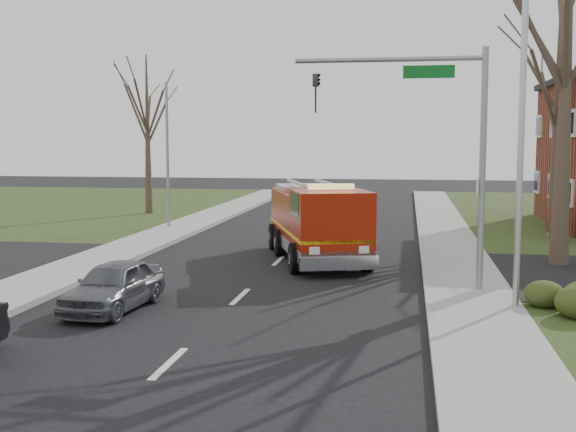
# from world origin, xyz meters

# --- Properties ---
(ground) EXTENTS (120.00, 120.00, 0.00)m
(ground) POSITION_xyz_m (0.00, 0.00, 0.00)
(ground) COLOR black
(ground) RESTS_ON ground
(sidewalk_right) EXTENTS (2.40, 80.00, 0.15)m
(sidewalk_right) POSITION_xyz_m (6.20, 0.00, 0.07)
(sidewalk_right) COLOR gray
(sidewalk_right) RESTS_ON ground
(sidewalk_left) EXTENTS (2.40, 80.00, 0.15)m
(sidewalk_left) POSITION_xyz_m (-6.20, 0.00, 0.07)
(sidewalk_left) COLOR gray
(sidewalk_left) RESTS_ON ground
(health_center_sign) EXTENTS (0.12, 2.00, 1.40)m
(health_center_sign) POSITION_xyz_m (10.50, 12.50, 0.88)
(health_center_sign) COLOR #461310
(health_center_sign) RESTS_ON ground
(bare_tree_near) EXTENTS (6.00, 6.00, 12.00)m
(bare_tree_near) POSITION_xyz_m (9.50, 6.00, 7.41)
(bare_tree_near) COLOR #3A2B22
(bare_tree_near) RESTS_ON ground
(bare_tree_far) EXTENTS (5.25, 5.25, 10.50)m
(bare_tree_far) POSITION_xyz_m (11.00, 15.00, 6.49)
(bare_tree_far) COLOR #3A2B22
(bare_tree_far) RESTS_ON ground
(bare_tree_left) EXTENTS (4.50, 4.50, 9.00)m
(bare_tree_left) POSITION_xyz_m (-10.00, 20.00, 5.56)
(bare_tree_left) COLOR #3A2B22
(bare_tree_left) RESTS_ON ground
(traffic_signal_mast) EXTENTS (5.29, 0.18, 6.80)m
(traffic_signal_mast) POSITION_xyz_m (5.21, 1.50, 4.71)
(traffic_signal_mast) COLOR gray
(traffic_signal_mast) RESTS_ON ground
(streetlight_pole) EXTENTS (1.48, 0.16, 8.40)m
(streetlight_pole) POSITION_xyz_m (7.14, -0.50, 4.55)
(streetlight_pole) COLOR #B7BABF
(streetlight_pole) RESTS_ON ground
(utility_pole_far) EXTENTS (0.14, 0.14, 7.00)m
(utility_pole_far) POSITION_xyz_m (-6.80, 14.00, 3.50)
(utility_pole_far) COLOR gray
(utility_pole_far) RESTS_ON ground
(fire_engine) EXTENTS (4.54, 7.54, 2.88)m
(fire_engine) POSITION_xyz_m (1.35, 6.28, 1.30)
(fire_engine) COLOR maroon
(fire_engine) RESTS_ON ground
(parked_car_maroon) EXTENTS (1.77, 3.80, 1.26)m
(parked_car_maroon) POSITION_xyz_m (-2.80, -1.99, 0.63)
(parked_car_maroon) COLOR #55585C
(parked_car_maroon) RESTS_ON ground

